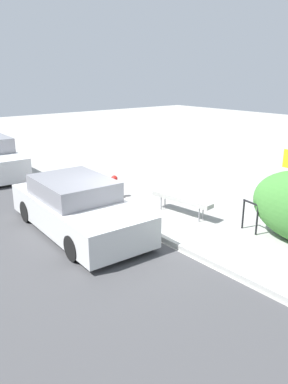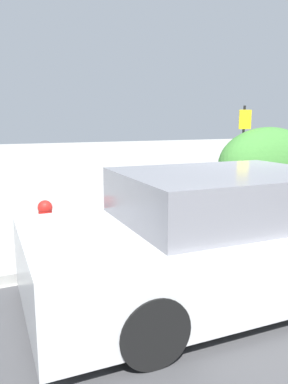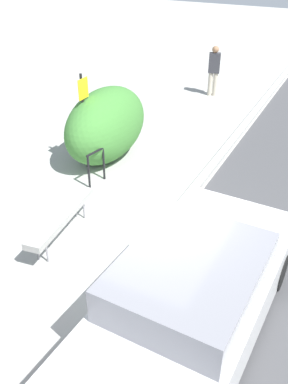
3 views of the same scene
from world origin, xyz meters
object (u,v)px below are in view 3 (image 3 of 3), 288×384
at_px(bench, 61,217).
at_px(sign_post, 84,113).
at_px(pedestrian, 214,70).
at_px(bike_rack, 96,164).
at_px(parked_car_near, 192,296).

relative_size(bench, sign_post, 0.89).
distance_m(sign_post, pedestrian, 6.57).
relative_size(bike_rack, pedestrian, 0.49).
height_order(bench, sign_post, sign_post).
distance_m(sign_post, parked_car_near, 5.45).
xyz_separation_m(bike_rack, pedestrian, (7.07, -0.29, 0.40)).
xyz_separation_m(bench, parked_car_near, (-0.92, -2.94, 0.16)).
height_order(pedestrian, parked_car_near, pedestrian).
xyz_separation_m(bench, bike_rack, (2.02, 0.52, 0.02)).
xyz_separation_m(sign_post, pedestrian, (6.49, -0.93, -0.48)).
distance_m(bike_rack, pedestrian, 7.08).
relative_size(bench, pedestrian, 1.22).
xyz_separation_m(bench, sign_post, (2.60, 1.16, 0.91)).
xyz_separation_m(bike_rack, parked_car_near, (-2.94, -3.46, 0.14)).
bearing_deg(pedestrian, parked_car_near, 90.44).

